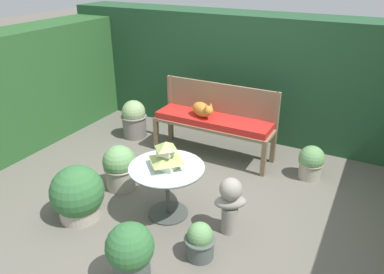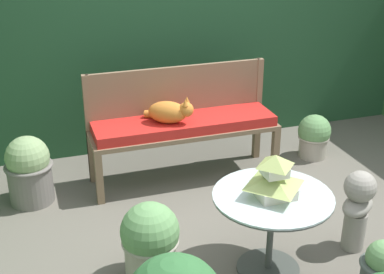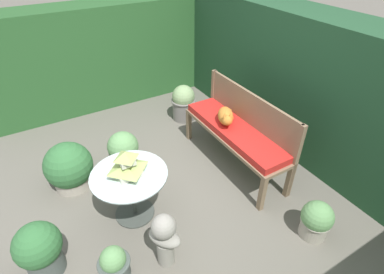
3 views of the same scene
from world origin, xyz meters
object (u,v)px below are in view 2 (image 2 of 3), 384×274
Objects in this scene: garden_bust at (358,205)px; potted_plant_patio_mid at (29,170)px; garden_bench at (184,128)px; potted_plant_hedge_corner at (150,241)px; patio_table at (272,211)px; cat at (170,112)px; potted_plant_bench_left at (314,136)px; potted_plant_table_far at (382,268)px; pagoda_birdhouse at (274,178)px.

garden_bust is 2.61m from potted_plant_patio_mid.
garden_bench is 1.43m from potted_plant_hedge_corner.
garden_bench is 2.11× the size of patio_table.
potted_plant_hedge_corner is at bearing -82.98° from cat.
potted_plant_patio_mid is 1.46m from potted_plant_hedge_corner.
garden_bench reaches higher than potted_plant_bench_left.
potted_plant_bench_left is (1.98, 1.30, -0.06)m from potted_plant_hedge_corner.
cat is at bearing 101.51° from patio_table.
cat reaches higher than garden_bench.
potted_plant_table_far is at bearing -68.41° from garden_bench.
pagoda_birdhouse is at bearing -84.36° from garden_bench.
patio_table is 0.79m from potted_plant_table_far.
cat is 2.10m from potted_plant_table_far.
garden_bust is 1.54m from potted_plant_bench_left.
cat is 0.92× the size of potted_plant_bench_left.
pagoda_birdhouse reaches higher than potted_plant_table_far.
patio_table is 1.43× the size of potted_plant_hedge_corner.
patio_table is 2.48× the size of pagoda_birdhouse.
potted_plant_patio_mid is at bearing 135.48° from patio_table.
potted_plant_table_far is 2.82m from potted_plant_patio_mid.
potted_plant_table_far is at bearing -42.07° from potted_plant_patio_mid.
pagoda_birdhouse is 2.13m from potted_plant_patio_mid.
cat reaches higher than potted_plant_bench_left.
garden_bench is at bearing 87.72° from garden_bust.
pagoda_birdhouse is at bearing -13.57° from potted_plant_hedge_corner.
pagoda_birdhouse is (0.14, -1.45, 0.21)m from garden_bench.
potted_plant_bench_left is (0.50, 1.45, -0.14)m from garden_bust.
garden_bench is 0.24m from cat.
garden_bust reaches higher than potted_plant_patio_mid.
pagoda_birdhouse is (0.00, 0.00, 0.25)m from patio_table.
patio_table is 1.27× the size of garden_bust.
potted_plant_patio_mid is at bearing 135.48° from pagoda_birdhouse.
cat is 1.56m from potted_plant_bench_left.
potted_plant_hedge_corner is (0.71, -1.28, -0.02)m from potted_plant_patio_mid.
patio_table is 0.83m from potted_plant_hedge_corner.
garden_bust is at bearing 3.48° from pagoda_birdhouse.
pagoda_birdhouse is at bearing 144.94° from potted_plant_table_far.
potted_plant_bench_left is at bearing 51.10° from pagoda_birdhouse.
pagoda_birdhouse reaches higher than cat.
garden_bench is at bearing 95.64° from patio_table.
garden_bench is at bearing 63.28° from potted_plant_hedge_corner.
potted_plant_hedge_corner is (-0.78, 0.19, -0.44)m from pagoda_birdhouse.
patio_table reaches higher than potted_plant_bench_left.
pagoda_birdhouse is (0.29, -1.41, 0.03)m from cat.
pagoda_birdhouse reaches higher than potted_plant_bench_left.
pagoda_birdhouse is 0.51× the size of garden_bust.
potted_plant_hedge_corner is at bearing 166.43° from patio_table.
cat is 1.44m from pagoda_birdhouse.
potted_plant_table_far is (0.74, -1.87, -0.32)m from garden_bench.
garden_bench is 1.46m from patio_table.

